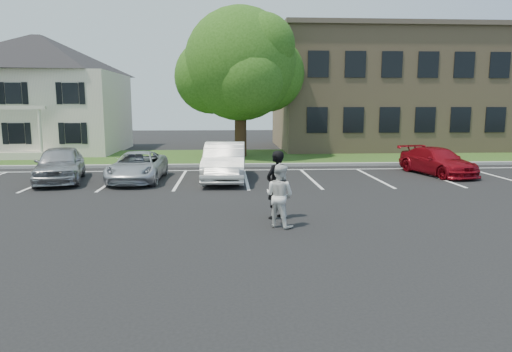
{
  "coord_description": "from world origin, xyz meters",
  "views": [
    {
      "loc": [
        -0.76,
        -11.3,
        3.21
      ],
      "look_at": [
        0.0,
        1.0,
        1.25
      ],
      "focal_mm": 32.0,
      "sensor_mm": 36.0,
      "label": 1
    }
  ],
  "objects": [
    {
      "name": "car_red_compact",
      "position": [
        8.77,
        8.76,
        0.61
      ],
      "size": [
        2.66,
        4.5,
        1.22
      ],
      "primitive_type": "imported",
      "rotation": [
        0.0,
        0.0,
        0.24
      ],
      "color": "maroon",
      "rests_on": "ground"
    },
    {
      "name": "grass_strip",
      "position": [
        0.0,
        16.0,
        0.04
      ],
      "size": [
        44.0,
        8.0,
        0.08
      ],
      "primitive_type": "cube",
      "color": "#254617",
      "rests_on": "ground"
    },
    {
      "name": "house",
      "position": [
        -13.0,
        19.97,
        3.83
      ],
      "size": [
        10.3,
        9.22,
        7.6
      ],
      "color": "beige",
      "rests_on": "ground"
    },
    {
      "name": "stall_lines",
      "position": [
        1.4,
        8.95,
        0.01
      ],
      "size": [
        34.0,
        5.36,
        0.01
      ],
      "color": "white",
      "rests_on": "ground"
    },
    {
      "name": "car_white_sedan",
      "position": [
        -0.9,
        7.84,
        0.79
      ],
      "size": [
        1.86,
        4.87,
        1.59
      ],
      "primitive_type": "imported",
      "rotation": [
        0.0,
        0.0,
        -0.04
      ],
      "color": "silver",
      "rests_on": "ground"
    },
    {
      "name": "tree",
      "position": [
        0.09,
        16.21,
        5.35
      ],
      "size": [
        7.8,
        7.2,
        8.8
      ],
      "color": "black",
      "rests_on": "ground"
    },
    {
      "name": "car_silver_minivan",
      "position": [
        -4.54,
        7.85,
        0.61
      ],
      "size": [
        2.08,
        4.39,
        1.21
      ],
      "primitive_type": "imported",
      "rotation": [
        0.0,
        0.0,
        -0.01
      ],
      "color": "silver",
      "rests_on": "ground"
    },
    {
      "name": "ground_plane",
      "position": [
        0.0,
        0.0,
        0.0
      ],
      "size": [
        90.0,
        90.0,
        0.0
      ],
      "primitive_type": "plane",
      "color": "black",
      "rests_on": "ground"
    },
    {
      "name": "car_silver_west",
      "position": [
        -7.72,
        7.86,
        0.74
      ],
      "size": [
        2.63,
        4.61,
        1.48
      ],
      "primitive_type": "imported",
      "rotation": [
        0.0,
        0.0,
        0.22
      ],
      "color": "#A2A2A7",
      "rests_on": "ground"
    },
    {
      "name": "man_black_suit",
      "position": [
        0.58,
        1.21,
        0.96
      ],
      "size": [
        0.83,
        0.82,
        1.93
      ],
      "primitive_type": "imported",
      "rotation": [
        0.0,
        0.0,
        3.91
      ],
      "color": "black",
      "rests_on": "ground"
    },
    {
      "name": "curb",
      "position": [
        0.0,
        12.0,
        0.07
      ],
      "size": [
        40.0,
        0.3,
        0.15
      ],
      "primitive_type": "cube",
      "color": "gray",
      "rests_on": "ground"
    },
    {
      "name": "office_building",
      "position": [
        14.0,
        21.99,
        4.16
      ],
      "size": [
        22.4,
        10.4,
        8.3
      ],
      "color": "#99805D",
      "rests_on": "ground"
    },
    {
      "name": "man_white_shirt",
      "position": [
        0.57,
        0.31,
        0.83
      ],
      "size": [
        1.03,
        1.0,
        1.66
      ],
      "primitive_type": "imported",
      "rotation": [
        0.0,
        0.0,
        2.47
      ],
      "color": "silver",
      "rests_on": "ground"
    }
  ]
}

